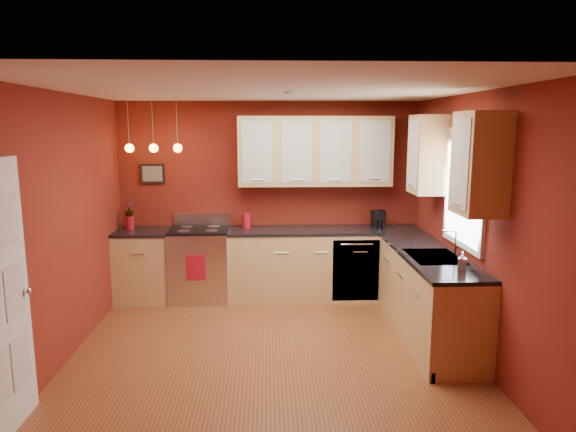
{
  "coord_description": "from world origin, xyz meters",
  "views": [
    {
      "loc": [
        -0.04,
        -4.8,
        2.27
      ],
      "look_at": [
        0.21,
        1.0,
        1.25
      ],
      "focal_mm": 32.0,
      "sensor_mm": 36.0,
      "label": 1
    }
  ],
  "objects_px": {
    "coffee_maker": "(378,220)",
    "soap_pump": "(462,261)",
    "sink": "(434,259)",
    "red_canister": "(246,221)",
    "gas_range": "(200,264)"
  },
  "relations": [
    {
      "from": "coffee_maker",
      "to": "soap_pump",
      "type": "distance_m",
      "value": 2.09
    },
    {
      "from": "coffee_maker",
      "to": "sink",
      "type": "bearing_deg",
      "value": -91.45
    },
    {
      "from": "gas_range",
      "to": "coffee_maker",
      "type": "xyz_separation_m",
      "value": [
        2.37,
        0.05,
        0.57
      ]
    },
    {
      "from": "red_canister",
      "to": "coffee_maker",
      "type": "bearing_deg",
      "value": -2.22
    },
    {
      "from": "gas_range",
      "to": "red_canister",
      "type": "xyz_separation_m",
      "value": [
        0.61,
        0.12,
        0.55
      ]
    },
    {
      "from": "sink",
      "to": "red_canister",
      "type": "height_order",
      "value": "sink"
    },
    {
      "from": "gas_range",
      "to": "sink",
      "type": "height_order",
      "value": "sink"
    },
    {
      "from": "sink",
      "to": "red_canister",
      "type": "bearing_deg",
      "value": 141.16
    },
    {
      "from": "red_canister",
      "to": "coffee_maker",
      "type": "distance_m",
      "value": 1.76
    },
    {
      "from": "coffee_maker",
      "to": "soap_pump",
      "type": "height_order",
      "value": "coffee_maker"
    },
    {
      "from": "coffee_maker",
      "to": "soap_pump",
      "type": "bearing_deg",
      "value": -91.35
    },
    {
      "from": "gas_range",
      "to": "sink",
      "type": "xyz_separation_m",
      "value": [
        2.62,
        -1.5,
        0.43
      ]
    },
    {
      "from": "coffee_maker",
      "to": "soap_pump",
      "type": "relative_size",
      "value": 1.33
    },
    {
      "from": "sink",
      "to": "red_canister",
      "type": "distance_m",
      "value": 2.58
    },
    {
      "from": "red_canister",
      "to": "soap_pump",
      "type": "distance_m",
      "value": 2.99
    }
  ]
}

